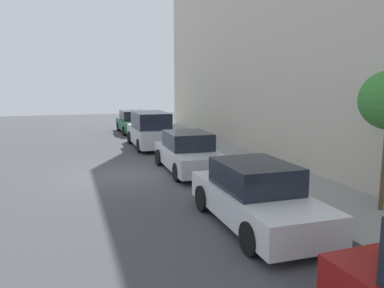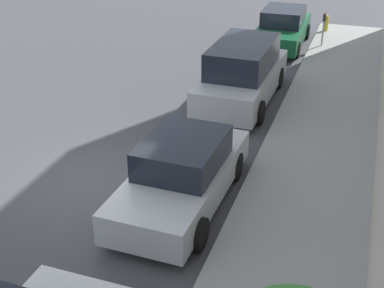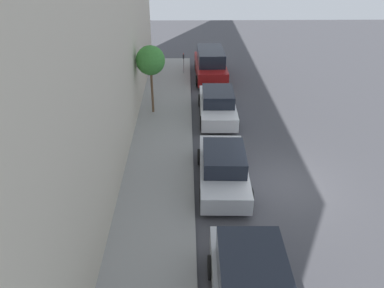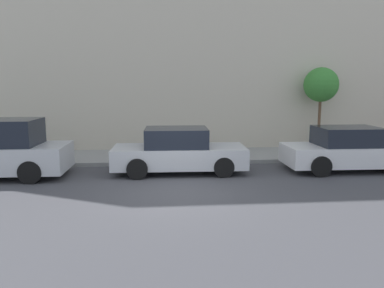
# 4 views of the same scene
# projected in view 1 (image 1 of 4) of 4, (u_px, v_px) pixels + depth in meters

# --- Properties ---
(ground_plane) EXTENTS (60.00, 60.00, 0.00)m
(ground_plane) POSITION_uv_depth(u_px,v_px,m) (128.00, 175.00, 14.18)
(ground_plane) COLOR #424247
(sidewalk) EXTENTS (2.85, 32.00, 0.15)m
(sidewalk) POSITION_uv_depth(u_px,v_px,m) (245.00, 164.00, 15.70)
(sidewalk) COLOR gray
(sidewalk) RESTS_ON ground_plane
(parked_sedan_second) EXTENTS (1.92, 4.52, 1.54)m
(parked_sedan_second) POSITION_uv_depth(u_px,v_px,m) (256.00, 196.00, 8.99)
(parked_sedan_second) COLOR silver
(parked_sedan_second) RESTS_ON ground_plane
(parked_sedan_third) EXTENTS (1.93, 4.55, 1.54)m
(parked_sedan_third) POSITION_uv_depth(u_px,v_px,m) (188.00, 153.00, 14.65)
(parked_sedan_third) COLOR #B7BABF
(parked_sedan_third) RESTS_ON ground_plane
(parked_minivan_fourth) EXTENTS (2.02, 4.93, 1.90)m
(parked_minivan_fourth) POSITION_uv_depth(u_px,v_px,m) (151.00, 130.00, 20.29)
(parked_minivan_fourth) COLOR #B7BABF
(parked_minivan_fourth) RESTS_ON ground_plane
(parked_sedan_fifth) EXTENTS (1.92, 4.52, 1.54)m
(parked_sedan_fifth) POSITION_uv_depth(u_px,v_px,m) (133.00, 122.00, 26.35)
(parked_sedan_fifth) COLOR #14512D
(parked_sedan_fifth) RESTS_ON ground_plane
(parking_meter_far) EXTENTS (0.11, 0.15, 1.34)m
(parking_meter_far) POSITION_uv_depth(u_px,v_px,m) (156.00, 118.00, 26.86)
(parking_meter_far) COLOR #ADADB2
(parking_meter_far) RESTS_ON sidewalk
(fire_hydrant) EXTENTS (0.20, 0.20, 0.69)m
(fire_hydrant) POSITION_uv_depth(u_px,v_px,m) (148.00, 122.00, 29.10)
(fire_hydrant) COLOR gold
(fire_hydrant) RESTS_ON sidewalk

